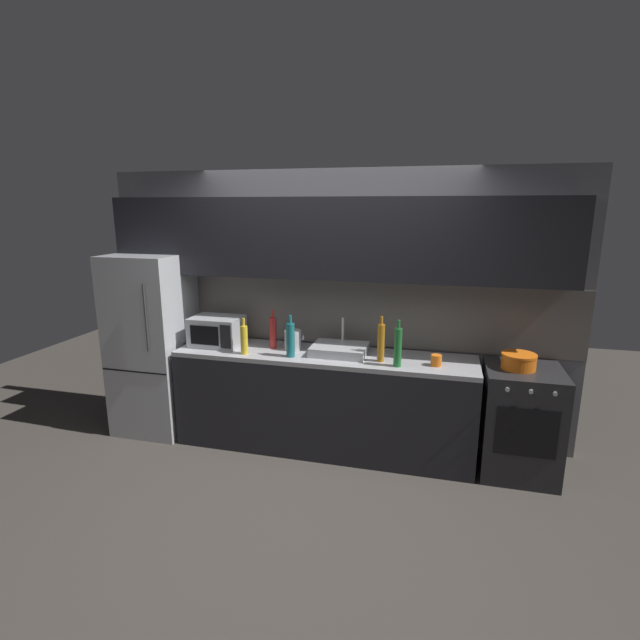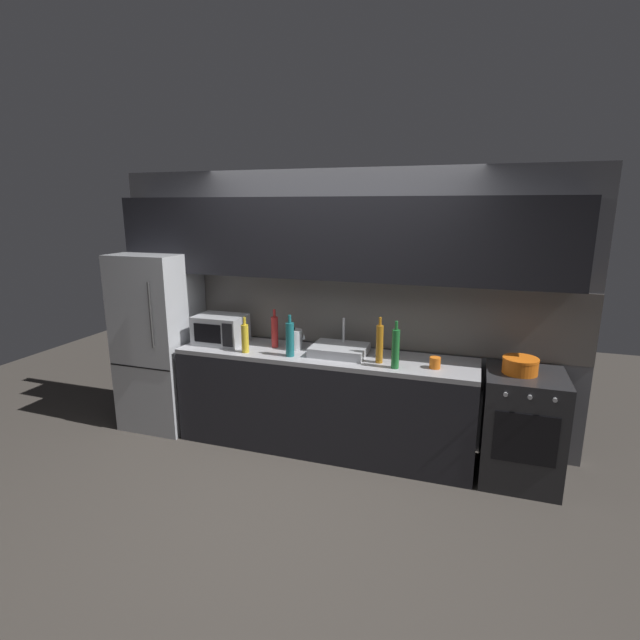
# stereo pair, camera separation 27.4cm
# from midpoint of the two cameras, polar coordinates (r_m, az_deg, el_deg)

# --- Properties ---
(ground_plane) EXTENTS (10.00, 10.00, 0.00)m
(ground_plane) POSITION_cam_midpoint_polar(r_m,az_deg,el_deg) (3.86, -1.87, -20.85)
(ground_plane) COLOR #3D3833
(back_wall) EXTENTS (4.40, 0.44, 2.50)m
(back_wall) POSITION_cam_midpoint_polar(r_m,az_deg,el_deg) (4.38, 3.41, 5.21)
(back_wall) COLOR slate
(back_wall) RESTS_ON ground
(counter_run) EXTENTS (2.66, 0.60, 0.90)m
(counter_run) POSITION_cam_midpoint_polar(r_m,az_deg,el_deg) (4.40, 2.19, -9.66)
(counter_run) COLOR black
(counter_run) RESTS_ON ground
(refrigerator) EXTENTS (0.68, 0.69, 1.74)m
(refrigerator) POSITION_cam_midpoint_polar(r_m,az_deg,el_deg) (4.98, -17.03, -2.37)
(refrigerator) COLOR #ADAFB5
(refrigerator) RESTS_ON ground
(oven_range) EXTENTS (0.60, 0.62, 0.90)m
(oven_range) POSITION_cam_midpoint_polar(r_m,az_deg,el_deg) (4.29, 24.63, -11.57)
(oven_range) COLOR #232326
(oven_range) RESTS_ON ground
(microwave) EXTENTS (0.46, 0.35, 0.27)m
(microwave) POSITION_cam_midpoint_polar(r_m,az_deg,el_deg) (4.60, -10.10, -1.11)
(microwave) COLOR #A8AAAF
(microwave) RESTS_ON counter_run
(sink_basin) EXTENTS (0.48, 0.38, 0.30)m
(sink_basin) POSITION_cam_midpoint_polar(r_m,az_deg,el_deg) (4.22, 4.19, -3.57)
(sink_basin) COLOR #ADAFB5
(sink_basin) RESTS_ON counter_run
(kettle) EXTENTS (0.19, 0.15, 0.20)m
(kettle) POSITION_cam_midpoint_polar(r_m,az_deg,el_deg) (4.36, -1.31, -2.33)
(kettle) COLOR #B7BABF
(kettle) RESTS_ON counter_run
(wine_bottle_red) EXTENTS (0.06, 0.06, 0.36)m
(wine_bottle_red) POSITION_cam_midpoint_polar(r_m,az_deg,el_deg) (4.40, -3.65, -1.39)
(wine_bottle_red) COLOR #A82323
(wine_bottle_red) RESTS_ON counter_run
(wine_bottle_green) EXTENTS (0.06, 0.06, 0.39)m
(wine_bottle_green) POSITION_cam_midpoint_polar(r_m,az_deg,el_deg) (3.89, 10.99, -3.36)
(wine_bottle_green) COLOR #1E6B2D
(wine_bottle_green) RESTS_ON counter_run
(wine_bottle_teal) EXTENTS (0.07, 0.07, 0.37)m
(wine_bottle_teal) POSITION_cam_midpoint_polar(r_m,az_deg,el_deg) (4.13, -1.72, -2.29)
(wine_bottle_teal) COLOR #19666B
(wine_bottle_teal) RESTS_ON counter_run
(wine_bottle_yellow) EXTENTS (0.07, 0.07, 0.32)m
(wine_bottle_yellow) POSITION_cam_midpoint_polar(r_m,az_deg,el_deg) (4.27, -7.12, -2.16)
(wine_bottle_yellow) COLOR gold
(wine_bottle_yellow) RESTS_ON counter_run
(wine_bottle_amber) EXTENTS (0.06, 0.06, 0.39)m
(wine_bottle_amber) POSITION_cam_midpoint_polar(r_m,az_deg,el_deg) (4.00, 9.06, -2.80)
(wine_bottle_amber) COLOR #B27019
(wine_bottle_amber) RESTS_ON counter_run
(mug_orange) EXTENTS (0.09, 0.09, 0.09)m
(mug_orange) POSITION_cam_midpoint_polar(r_m,az_deg,el_deg) (4.00, 15.47, -4.96)
(mug_orange) COLOR orange
(mug_orange) RESTS_ON counter_run
(cooking_pot) EXTENTS (0.27, 0.27, 0.13)m
(cooking_pot) POSITION_cam_midpoint_polar(r_m,az_deg,el_deg) (4.10, 24.55, -4.98)
(cooking_pot) COLOR orange
(cooking_pot) RESTS_ON oven_range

